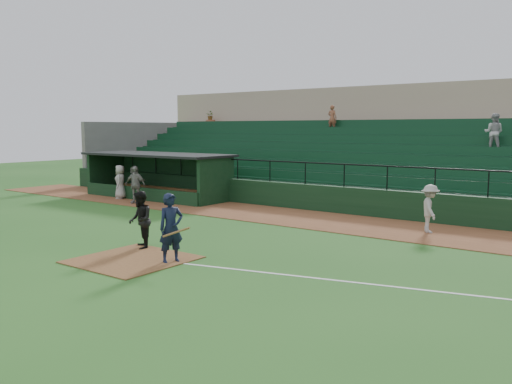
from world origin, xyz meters
The scene contains 12 objects.
ground centered at (0.00, 0.00, 0.00)m, with size 90.00×90.00×0.00m, color #24581C.
warning_track centered at (0.00, 8.00, 0.01)m, with size 40.00×4.00×0.03m, color brown.
home_plate_dirt centered at (0.00, -1.00, 0.01)m, with size 3.00×3.00×0.03m, color brown.
foul_line centered at (8.00, 1.20, 0.01)m, with size 18.00×0.09×0.01m, color white.
stadium_structure centered at (0.00, 16.46, 2.30)m, with size 38.00×13.08×6.40m.
dugout centered at (-9.75, 9.56, 1.33)m, with size 8.90×3.20×2.42m.
batter_at_plate centered at (1.11, -0.52, 0.99)m, with size 1.15×0.84×1.97m.
umpire centered at (-0.94, 0.15, 0.91)m, with size 0.89×0.69×1.83m, color black.
runner centered at (5.56, 8.02, 0.90)m, with size 1.13×0.65×1.74m, color #ADA8A2.
dugout_player_a centered at (-8.86, 6.79, 0.97)m, with size 1.10×0.46×1.87m, color gray.
dugout_player_b centered at (-10.86, 7.49, 0.93)m, with size 0.88×0.57×1.80m, color #ABA5A0.
dugout_player_c centered at (-11.24, 8.82, 0.87)m, with size 1.55×0.49×1.68m, color #A7A29C.
Camera 1 is at (11.80, -10.97, 3.78)m, focal length 37.46 mm.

